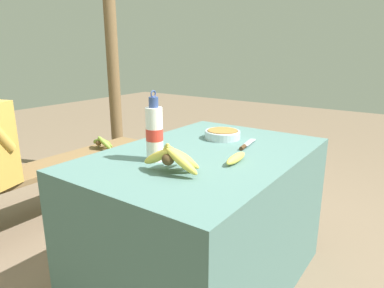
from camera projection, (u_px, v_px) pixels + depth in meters
name	position (u px, v px, depth m)	size (l,w,h in m)	color
ground_plane	(203.00, 281.00, 1.83)	(12.00, 12.00, 0.00)	#75604C
market_counter	(204.00, 220.00, 1.73)	(1.22, 0.84, 0.72)	#4C706B
banana_bunch_ripe	(173.00, 157.00, 1.35)	(0.16, 0.28, 0.14)	#4C381E
serving_bowl	(222.00, 134.00, 1.88)	(0.20, 0.20, 0.05)	silver
water_bottle	(154.00, 133.00, 1.48)	(0.08, 0.08, 0.31)	white
loose_banana_front	(236.00, 158.00, 1.48)	(0.17, 0.05, 0.04)	#E0C64C
knife	(246.00, 145.00, 1.72)	(0.21, 0.05, 0.02)	#BCBCC1
wooden_bench	(42.00, 175.00, 2.37)	(1.82, 0.32, 0.41)	brown
banana_bunch_green	(102.00, 142.00, 2.76)	(0.16, 0.25, 0.13)	#4C381E
support_post_far	(112.00, 48.00, 3.20)	(0.11, 0.11, 2.40)	brown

